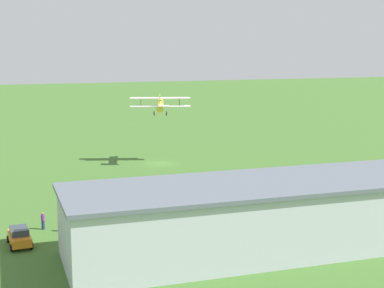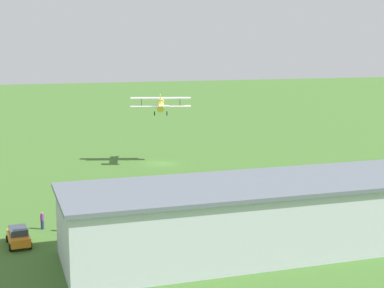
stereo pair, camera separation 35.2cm
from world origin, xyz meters
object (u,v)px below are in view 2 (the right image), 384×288
(biplane, at_px, (161,105))
(person_beside_truck, at_px, (63,224))
(person_walking_on_apron, at_px, (367,186))
(person_crossing_taxiway, at_px, (42,221))
(hangar, at_px, (278,214))
(car_orange, at_px, (18,236))
(person_watching_takeoff, at_px, (357,191))

(biplane, relative_size, person_beside_truck, 6.03)
(person_beside_truck, relative_size, person_walking_on_apron, 1.02)
(biplane, bearing_deg, person_crossing_taxiway, 54.69)
(hangar, relative_size, car_orange, 9.56)
(car_orange, bearing_deg, person_crossing_taxiway, -120.11)
(biplane, height_order, person_watching_takeoff, biplane)
(car_orange, xyz_separation_m, person_beside_truck, (-4.35, -2.86, -0.10))
(person_watching_takeoff, bearing_deg, biplane, -60.03)
(car_orange, relative_size, person_crossing_taxiway, 2.32)
(person_walking_on_apron, height_order, person_crossing_taxiway, person_crossing_taxiway)
(person_beside_truck, bearing_deg, car_orange, 33.29)
(hangar, xyz_separation_m, car_orange, (21.96, -8.10, -2.24))
(person_watching_takeoff, bearing_deg, person_crossing_taxiway, 0.87)
(person_crossing_taxiway, bearing_deg, hangar, 147.68)
(biplane, height_order, car_orange, biplane)
(person_beside_truck, xyz_separation_m, person_walking_on_apron, (-37.35, -3.66, -0.02))
(car_orange, xyz_separation_m, person_crossing_taxiway, (-2.46, -4.24, 0.00))
(biplane, height_order, person_beside_truck, biplane)
(person_watching_takeoff, relative_size, person_crossing_taxiway, 0.97)
(person_beside_truck, bearing_deg, person_watching_takeoff, -176.81)
(hangar, height_order, person_beside_truck, hangar)
(person_beside_truck, relative_size, person_watching_takeoff, 0.92)
(hangar, bearing_deg, biplane, -91.21)
(hangar, xyz_separation_m, person_watching_takeoff, (-17.13, -12.90, -2.27))
(hangar, xyz_separation_m, person_crossing_taxiway, (19.51, -12.34, -2.24))
(hangar, xyz_separation_m, person_walking_on_apron, (-19.74, -14.62, -2.36))
(hangar, relative_size, person_crossing_taxiway, 22.17)
(car_orange, distance_m, person_watching_takeoff, 39.38)
(person_beside_truck, distance_m, person_crossing_taxiway, 2.35)
(person_beside_truck, relative_size, person_crossing_taxiway, 0.89)
(hangar, bearing_deg, car_orange, -20.25)
(hangar, height_order, person_crossing_taxiway, hangar)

